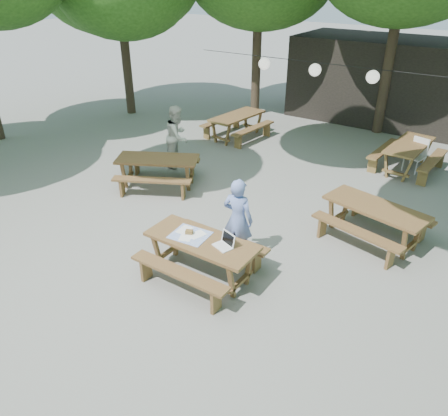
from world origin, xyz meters
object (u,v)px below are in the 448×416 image
second_person (178,136)px  picnic_table_nw (158,171)px  plastic_chair (414,162)px  main_picnic_table (202,257)px  woman (238,219)px

second_person → picnic_table_nw: bearing=-179.5°
picnic_table_nw → plastic_chair: bearing=13.6°
main_picnic_table → plastic_chair: bearing=73.6°
main_picnic_table → picnic_table_nw: 3.91m
main_picnic_table → second_person: 5.13m
second_person → plastic_chair: size_ratio=1.87×
main_picnic_table → plastic_chair: (2.03, 6.92, -0.13)m
picnic_table_nw → second_person: size_ratio=1.44×
second_person → plastic_chair: bearing=-77.3°
woman → picnic_table_nw: bearing=-30.3°
picnic_table_nw → main_picnic_table: bearing=-65.2°
picnic_table_nw → second_person: (-0.43, 1.32, 0.45)m
picnic_table_nw → woman: size_ratio=1.49×
woman → second_person: bearing=-42.9°
woman → plastic_chair: (1.82, 6.07, -0.55)m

